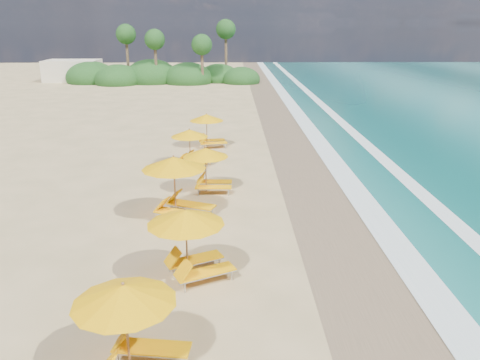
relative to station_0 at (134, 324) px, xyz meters
The scene contains 11 objects.
ground 10.77m from the station_0, 76.40° to the left, with size 160.00×160.00×0.00m, color tan.
wet_sand 12.33m from the station_0, 57.92° to the left, with size 4.00×160.00×0.01m, color #876E50.
surf_foam 13.95m from the station_0, 48.44° to the left, with size 4.00×160.00×0.01m.
station_0 is the anchor object (origin of this frame).
station_1 4.37m from the station_0, 77.51° to the left, with size 3.14×3.13×2.39m.
station_2 9.21m from the station_0, 89.70° to the left, with size 3.41×3.37×2.62m.
station_3 12.45m from the station_0, 84.83° to the left, with size 2.37×2.19×2.16m.
station_4 16.70m from the station_0, 89.99° to the left, with size 2.75×2.73×2.10m.
station_5 20.96m from the station_0, 87.92° to the left, with size 2.62×2.51×2.19m.
treeline 56.40m from the station_0, 97.56° to the left, with size 25.80×8.80×9.74m.
beach_building 61.56m from the station_0, 108.45° to the left, with size 7.00×5.00×2.80m, color beige.
Camera 1 is at (-0.36, -19.43, 7.57)m, focal length 35.90 mm.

